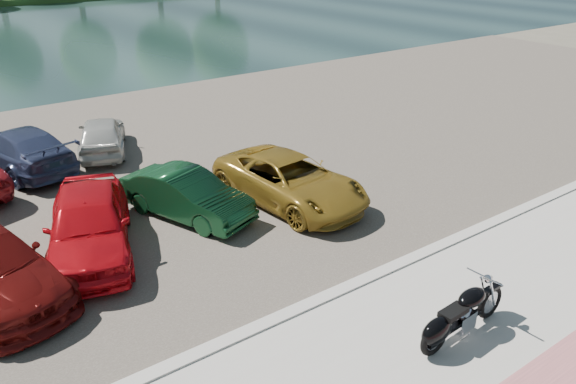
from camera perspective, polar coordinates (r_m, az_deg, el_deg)
name	(u,v)px	position (r m, az deg, el deg)	size (l,w,h in m)	color
ground	(414,347)	(10.67, 12.68, -15.12)	(200.00, 200.00, 0.00)	#595447
promenade	(460,377)	(10.19, 17.04, -17.57)	(60.00, 6.00, 0.10)	#ADA9A3
kerb	(341,291)	(11.72, 5.42, -10.02)	(60.00, 0.30, 0.14)	#ADA9A3
parking_lot	(159,162)	(18.64, -12.99, 2.98)	(60.00, 18.00, 0.04)	#464039
motorcycle	(456,318)	(10.58, 16.73, -12.17)	(2.33, 0.75, 1.05)	black
car_4	(89,223)	(13.44, -19.58, -3.02)	(1.78, 4.43, 1.51)	red
car_5	(187,195)	(14.61, -10.24, -0.29)	(1.29, 3.69, 1.21)	#0F371D
car_6	(290,180)	(15.13, 0.21, 1.20)	(2.16, 4.68, 1.30)	olive
car_11	(21,149)	(19.14, -25.53, 3.94)	(1.88, 4.63, 1.34)	navy
car_12	(102,135)	(19.74, -18.39, 5.53)	(1.46, 3.62, 1.23)	beige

